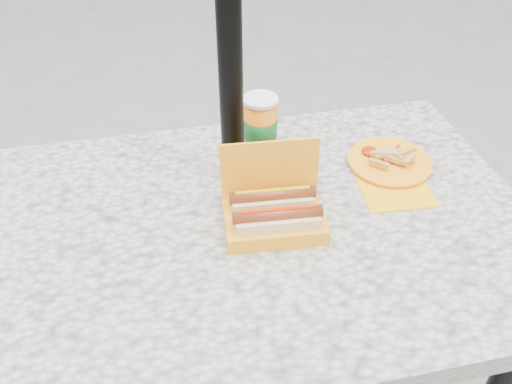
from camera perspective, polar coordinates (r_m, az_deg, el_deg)
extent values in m
cube|color=beige|center=(1.14, -0.81, -4.36)|extent=(1.20, 0.80, 0.05)
cylinder|color=black|center=(1.64, -20.56, -9.16)|extent=(0.07, 0.07, 0.70)
cylinder|color=black|center=(1.74, 13.60, -4.15)|extent=(0.07, 0.07, 0.70)
cylinder|color=black|center=(1.07, -2.83, 16.50)|extent=(0.05, 0.05, 2.20)
cube|color=orange|center=(1.10, 1.95, -3.15)|extent=(0.21, 0.15, 0.04)
cube|color=orange|center=(1.10, 1.47, 2.43)|extent=(0.20, 0.03, 0.13)
cube|color=#CCB388|center=(1.07, 2.24, -3.41)|extent=(0.17, 0.06, 0.04)
cylinder|color=#9B421C|center=(1.05, 2.27, -2.39)|extent=(0.18, 0.04, 0.03)
cylinder|color=#B51C00|center=(1.04, 2.29, -1.90)|extent=(0.15, 0.02, 0.01)
cube|color=#CCB388|center=(1.11, 1.73, -1.33)|extent=(0.17, 0.06, 0.04)
cylinder|color=#9B421C|center=(1.10, 1.75, -0.32)|extent=(0.18, 0.04, 0.03)
cylinder|color=#C1AB05|center=(1.09, 1.76, 0.17)|extent=(0.15, 0.02, 0.01)
cube|color=#FFB00D|center=(1.25, 14.34, 0.43)|extent=(0.17, 0.17, 0.00)
cylinder|color=orange|center=(1.32, 13.87, 3.07)|extent=(0.19, 0.19, 0.01)
cylinder|color=orange|center=(1.32, 13.89, 3.19)|extent=(0.20, 0.20, 0.01)
cube|color=#C19446|center=(1.32, 15.67, 4.05)|extent=(0.05, 0.03, 0.01)
cube|color=#C19446|center=(1.32, 13.64, 3.66)|extent=(0.04, 0.04, 0.01)
cube|color=#C19446|center=(1.32, 14.10, 3.80)|extent=(0.04, 0.04, 0.01)
cube|color=#C19446|center=(1.31, 14.91, 3.49)|extent=(0.05, 0.02, 0.01)
cube|color=#C19446|center=(1.31, 14.63, 3.87)|extent=(0.01, 0.05, 0.01)
cube|color=#C19446|center=(1.32, 12.74, 4.13)|extent=(0.05, 0.02, 0.01)
cube|color=#C19446|center=(1.30, 15.83, 3.36)|extent=(0.04, 0.04, 0.01)
cube|color=#C19446|center=(1.31, 14.01, 3.85)|extent=(0.05, 0.02, 0.01)
cube|color=#C19446|center=(1.33, 14.15, 4.08)|extent=(0.05, 0.02, 0.01)
cube|color=#C19446|center=(1.31, 15.35, 3.18)|extent=(0.05, 0.02, 0.01)
cube|color=#C19446|center=(1.31, 13.48, 4.10)|extent=(0.05, 0.03, 0.01)
cube|color=#C19446|center=(1.28, 12.83, 2.98)|extent=(0.04, 0.04, 0.01)
cube|color=#C19446|center=(1.31, 13.38, 3.75)|extent=(0.05, 0.01, 0.01)
cube|color=#C19446|center=(1.30, 13.19, 3.85)|extent=(0.05, 0.02, 0.01)
cube|color=#C19446|center=(1.30, 14.37, 3.29)|extent=(0.04, 0.04, 0.01)
ellipsoid|color=#B51C00|center=(1.33, 11.93, 4.23)|extent=(0.04, 0.04, 0.01)
cube|color=red|center=(1.32, 14.18, 3.99)|extent=(0.06, 0.06, 0.00)
cylinder|color=orange|center=(1.28, 0.44, 6.70)|extent=(0.08, 0.08, 0.15)
cylinder|color=#13541D|center=(1.28, 0.44, 6.86)|extent=(0.08, 0.08, 0.05)
cylinder|color=white|center=(1.24, 0.45, 9.70)|extent=(0.08, 0.08, 0.01)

